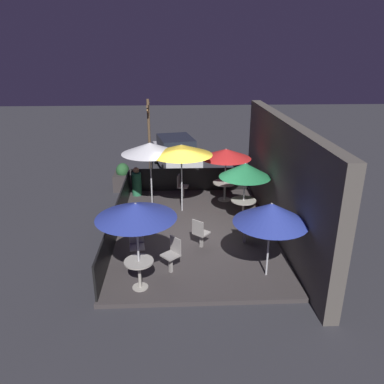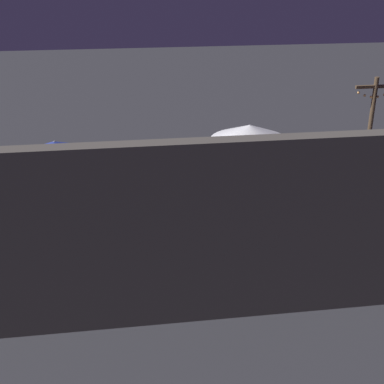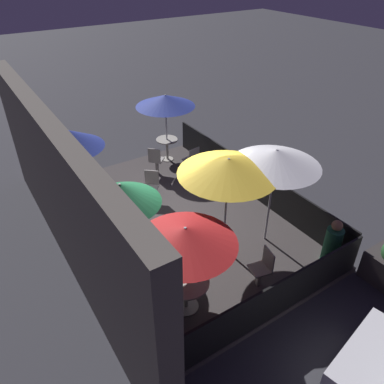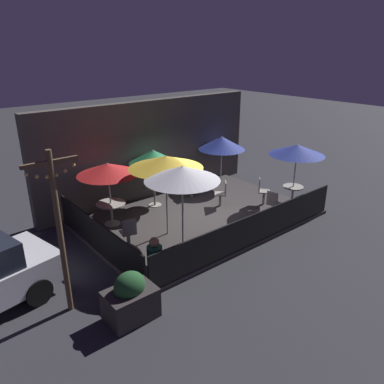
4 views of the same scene
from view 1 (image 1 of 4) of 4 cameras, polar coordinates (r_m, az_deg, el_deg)
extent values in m
plane|color=#2D2D33|center=(12.30, 0.36, -6.27)|extent=(60.00, 60.00, 0.00)
cube|color=#383333|center=(12.27, 0.36, -6.02)|extent=(7.46, 5.02, 0.12)
cube|color=#4C4742|center=(12.02, 13.54, 2.00)|extent=(9.06, 0.36, 3.68)
cube|color=black|center=(12.17, -11.33, -3.89)|extent=(7.26, 0.05, 0.95)
cube|color=black|center=(15.46, -0.33, 1.95)|extent=(0.05, 4.82, 0.95)
cylinder|color=#B2B2B7|center=(9.01, -8.23, -8.32)|extent=(0.05, 0.05, 2.25)
cone|color=#283893|center=(8.59, -8.56, -2.80)|extent=(1.88, 1.88, 0.36)
cylinder|color=#B2B2B7|center=(14.32, 5.08, 2.61)|extent=(0.05, 0.05, 2.04)
cone|color=red|center=(14.08, 5.19, 5.86)|extent=(1.90, 1.90, 0.36)
cylinder|color=#B2B2B7|center=(12.59, 7.92, -0.10)|extent=(0.05, 0.05, 2.05)
cone|color=#1E6B3D|center=(12.33, 8.10, 3.33)|extent=(1.70, 1.70, 0.47)
cylinder|color=#B2B2B7|center=(13.48, -6.25, 2.36)|extent=(0.05, 0.05, 2.47)
cone|color=silver|center=(13.19, -6.43, 6.67)|extent=(2.01, 2.01, 0.38)
cylinder|color=#B2B2B7|center=(9.67, 11.63, -7.22)|extent=(0.05, 0.05, 2.02)
cone|color=#283893|center=(9.34, 11.96, -3.15)|extent=(1.86, 1.86, 0.51)
cylinder|color=#B2B2B7|center=(13.20, -1.57, 2.04)|extent=(0.05, 0.05, 2.46)
cone|color=gold|center=(12.90, -1.62, 6.47)|extent=(2.16, 2.16, 0.36)
cylinder|color=#9E998E|center=(9.60, -7.88, -14.15)|extent=(0.39, 0.39, 0.02)
cylinder|color=#9E998E|center=(9.41, -7.99, -12.41)|extent=(0.08, 0.08, 0.72)
cylinder|color=#9E998E|center=(9.21, -8.11, -10.45)|extent=(0.71, 0.71, 0.04)
cylinder|color=#9E998E|center=(14.67, 4.96, -1.14)|extent=(0.51, 0.51, 0.02)
cylinder|color=#9E998E|center=(14.55, 5.00, 0.08)|extent=(0.08, 0.08, 0.69)
cylinder|color=#9E998E|center=(14.42, 5.05, 1.43)|extent=(0.92, 0.92, 0.04)
cylinder|color=#9E998E|center=(12.99, 7.70, -4.28)|extent=(0.46, 0.46, 0.02)
cylinder|color=#9E998E|center=(12.84, 7.78, -2.85)|extent=(0.08, 0.08, 0.73)
cylinder|color=#9E998E|center=(12.69, 7.86, -1.27)|extent=(0.84, 0.84, 0.04)
cube|color=gray|center=(10.51, -8.29, -9.43)|extent=(0.09, 0.09, 0.45)
cube|color=gray|center=(10.39, -8.36, -8.26)|extent=(0.45, 0.45, 0.04)
cube|color=gray|center=(10.43, -8.48, -6.63)|extent=(0.08, 0.40, 0.44)
cube|color=gray|center=(9.98, -3.27, -10.91)|extent=(0.11, 0.11, 0.48)
cube|color=gray|center=(9.84, -3.30, -9.63)|extent=(0.56, 0.56, 0.04)
cube|color=gray|center=(9.83, -2.52, -8.06)|extent=(0.32, 0.29, 0.44)
cube|color=gray|center=(11.51, 7.99, -6.52)|extent=(0.09, 0.09, 0.46)
cube|color=gray|center=(11.40, 8.05, -5.40)|extent=(0.45, 0.45, 0.04)
cube|color=gray|center=(11.13, 8.15, -4.70)|extent=(0.09, 0.40, 0.44)
cube|color=gray|center=(14.79, -1.37, -0.01)|extent=(0.09, 0.09, 0.43)
cube|color=gray|center=(14.71, -1.38, 0.85)|extent=(0.47, 0.47, 0.04)
cube|color=gray|center=(14.66, -2.08, 1.77)|extent=(0.40, 0.11, 0.44)
cube|color=gray|center=(11.14, 1.45, -7.35)|extent=(0.11, 0.11, 0.44)
cube|color=gray|center=(11.03, 1.46, -6.25)|extent=(0.56, 0.56, 0.04)
cube|color=gray|center=(10.80, 0.89, -5.46)|extent=(0.29, 0.32, 0.44)
cylinder|color=#236642|center=(15.10, -8.42, 1.20)|extent=(0.46, 0.46, 0.92)
sphere|color=#9E704C|center=(14.92, -8.53, 3.30)|extent=(0.24, 0.24, 0.24)
cube|color=#332D2D|center=(16.30, -10.41, 1.68)|extent=(1.07, 0.75, 0.69)
ellipsoid|color=#235128|center=(16.15, -10.52, 3.25)|extent=(0.69, 0.55, 0.62)
cylinder|color=brown|center=(16.63, -6.50, 7.62)|extent=(0.12, 0.12, 3.66)
cube|color=brown|center=(16.34, -6.73, 13.02)|extent=(1.10, 0.08, 0.08)
sphere|color=#F4B260|center=(16.82, -6.61, 12.74)|extent=(0.07, 0.07, 0.07)
sphere|color=#F4B260|center=(16.65, -6.63, 12.38)|extent=(0.07, 0.07, 0.07)
sphere|color=#F4B260|center=(16.47, -6.67, 12.12)|extent=(0.07, 0.07, 0.07)
sphere|color=#F4B260|center=(16.29, -6.71, 12.02)|extent=(0.07, 0.07, 0.07)
sphere|color=#F4B260|center=(16.10, -6.76, 12.08)|extent=(0.07, 0.07, 0.07)
sphere|color=#F4B260|center=(15.91, -6.82, 12.27)|extent=(0.07, 0.07, 0.07)
cube|color=silver|center=(18.64, -2.47, 5.50)|extent=(4.19, 2.45, 0.70)
cube|color=#1E232D|center=(18.48, -2.50, 7.44)|extent=(2.43, 1.96, 0.60)
cylinder|color=black|center=(17.78, 0.90, 3.58)|extent=(0.66, 0.30, 0.64)
cylinder|color=black|center=(17.45, -4.23, 3.18)|extent=(0.66, 0.30, 0.64)
cylinder|color=black|center=(20.05, -0.90, 5.58)|extent=(0.66, 0.30, 0.64)
cylinder|color=black|center=(19.76, -5.48, 5.26)|extent=(0.66, 0.30, 0.64)
camera|label=2|loc=(15.25, 52.00, 17.22)|focal=50.00mm
camera|label=3|loc=(18.36, 12.65, 22.32)|focal=35.00mm
camera|label=4|loc=(20.14, -27.93, 18.28)|focal=35.00mm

